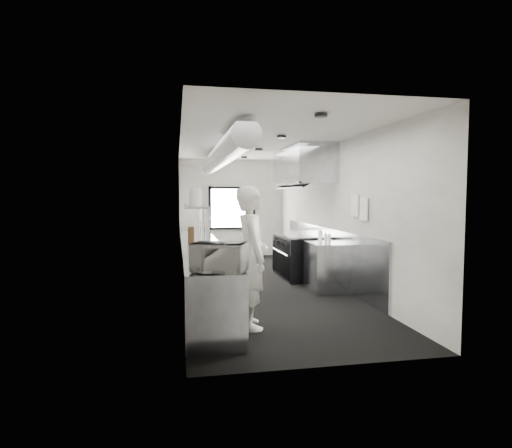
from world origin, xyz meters
name	(u,v)px	position (x,y,z in m)	size (l,w,h in m)	color
floor	(259,285)	(0.00, 0.00, 0.00)	(3.00, 8.00, 0.01)	black
ceiling	(259,142)	(0.00, 0.00, 2.80)	(3.00, 8.00, 0.01)	silver
wall_back	(232,208)	(0.00, 4.00, 1.40)	(3.00, 0.02, 2.80)	silver
wall_front	(334,233)	(0.00, -4.00, 1.40)	(3.00, 0.02, 2.80)	silver
wall_left	(181,215)	(-1.50, 0.00, 1.40)	(0.02, 8.00, 2.80)	silver
wall_right	(331,214)	(1.50, 0.00, 1.40)	(0.02, 8.00, 2.80)	silver
wall_cladding	(325,253)	(1.48, 0.30, 0.55)	(0.03, 5.50, 1.10)	#989CA5
hvac_duct	(220,156)	(-0.70, 0.40, 2.55)	(0.40, 0.40, 6.40)	gray
service_window	(232,208)	(0.00, 3.96, 1.40)	(1.36, 0.05, 1.25)	white
exhaust_hood	(302,167)	(1.10, 0.70, 2.39)	(0.81, 2.20, 0.88)	#989CA5
prep_counter	(201,269)	(-1.15, -0.50, 0.45)	(0.70, 6.00, 0.90)	#989CA5
pass_shelf	(195,206)	(-1.19, 1.00, 1.54)	(0.45, 3.00, 0.68)	#989CA5
range	(299,255)	(1.04, 0.70, 0.47)	(0.88, 1.60, 0.94)	black
bottle_station	(327,267)	(1.15, -0.70, 0.45)	(0.65, 0.80, 0.90)	#989CA5
far_work_table	(193,245)	(-1.15, 3.20, 0.45)	(0.70, 1.20, 0.90)	#989CA5
notice_sheet_a	(355,205)	(1.47, -1.20, 1.60)	(0.02, 0.28, 0.38)	white
notice_sheet_b	(364,209)	(1.47, -1.55, 1.55)	(0.02, 0.28, 0.38)	white
line_cook	(251,257)	(-0.60, -2.56, 0.95)	(0.70, 0.46, 1.91)	white
microwave	(219,257)	(-1.10, -3.26, 1.07)	(0.56, 0.42, 0.33)	silver
deli_tub_a	(195,258)	(-1.35, -2.51, 0.95)	(0.14, 0.14, 0.10)	beige
deli_tub_b	(199,260)	(-1.30, -2.67, 0.95)	(0.15, 0.15, 0.11)	beige
newspaper	(215,252)	(-1.01, -1.63, 0.91)	(0.36, 0.45, 0.01)	silver
small_plate	(209,251)	(-1.08, -1.46, 0.91)	(0.18, 0.18, 0.01)	silver
pastry	(209,247)	(-1.08, -1.46, 0.96)	(0.10, 0.10, 0.10)	#DFBC75
cutting_board	(207,245)	(-1.06, -0.76, 0.91)	(0.45, 0.60, 0.02)	white
knife_block	(191,234)	(-1.31, 0.16, 1.03)	(0.11, 0.23, 0.26)	#55351E
plate_stack_a	(196,198)	(-1.20, 0.37, 1.71)	(0.24, 0.24, 0.28)	silver
plate_stack_b	(194,198)	(-1.22, 0.62, 1.71)	(0.22, 0.22, 0.28)	silver
plate_stack_c	(195,196)	(-1.19, 1.17, 1.75)	(0.26, 0.26, 0.36)	silver
plate_stack_d	(194,196)	(-1.19, 1.63, 1.75)	(0.23, 0.23, 0.36)	silver
squeeze_bottle_a	(329,240)	(1.09, -0.98, 0.99)	(0.06, 0.06, 0.17)	white
squeeze_bottle_b	(329,239)	(1.11, -0.90, 0.98)	(0.05, 0.05, 0.16)	white
squeeze_bottle_c	(325,238)	(1.12, -0.71, 0.98)	(0.06, 0.06, 0.17)	white
squeeze_bottle_d	(321,237)	(1.10, -0.51, 0.99)	(0.06, 0.06, 0.18)	white
squeeze_bottle_e	(320,236)	(1.11, -0.45, 1.00)	(0.07, 0.07, 0.20)	white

